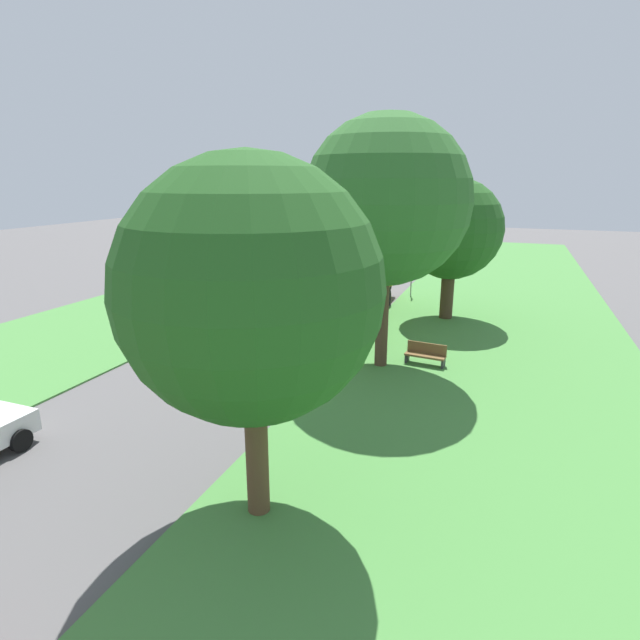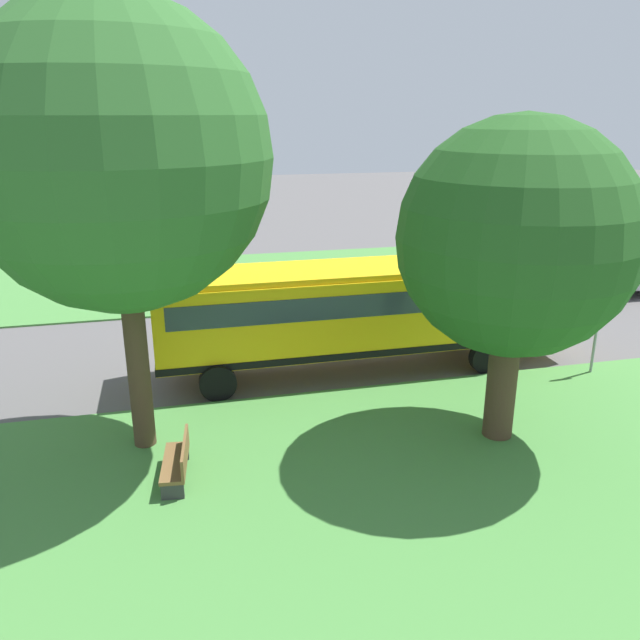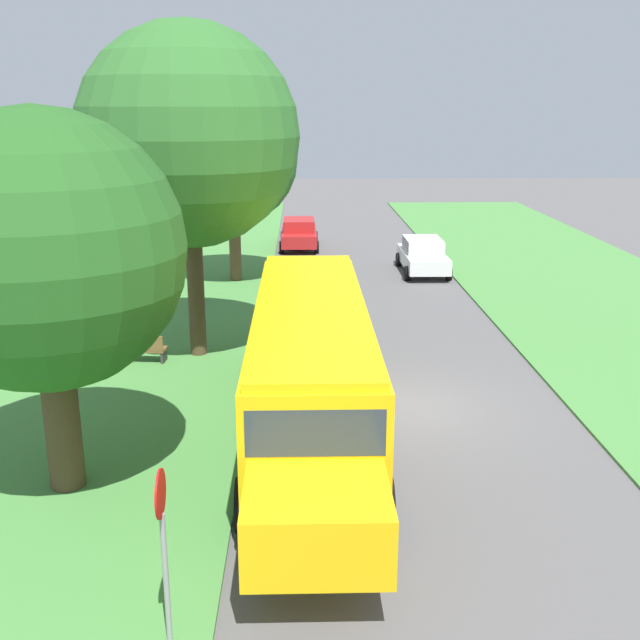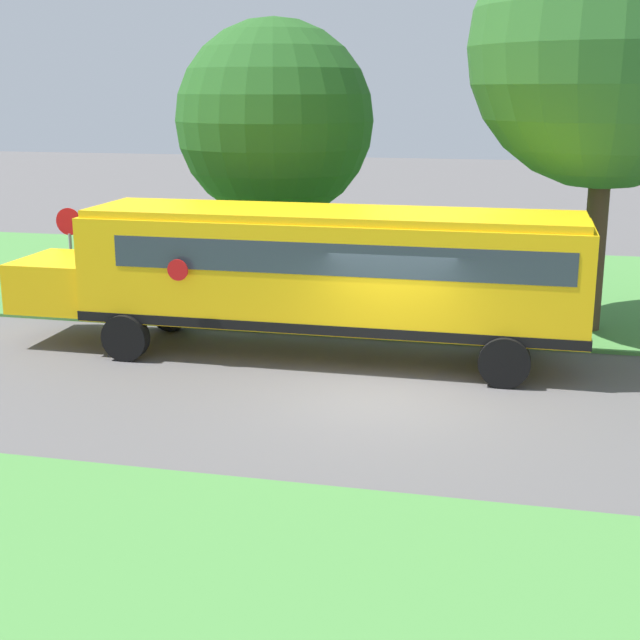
{
  "view_description": "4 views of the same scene",
  "coord_description": "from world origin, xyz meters",
  "px_view_note": "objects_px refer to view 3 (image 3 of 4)",
  "views": [
    {
      "loc": [
        -10.26,
        22.56,
        7.31
      ],
      "look_at": [
        -2.46,
        2.07,
        1.06
      ],
      "focal_mm": 28.0,
      "sensor_mm": 36.0,
      "label": 1
    },
    {
      "loc": [
        -19.24,
        3.17,
        7.34
      ],
      "look_at": [
        -0.87,
        -1.29,
        1.07
      ],
      "focal_mm": 35.0,
      "sensor_mm": 36.0,
      "label": 2
    },
    {
      "loc": [
        -2.71,
        -17.57,
        7.39
      ],
      "look_at": [
        -2.21,
        1.57,
        1.84
      ],
      "focal_mm": 42.0,
      "sensor_mm": 36.0,
      "label": 3
    },
    {
      "loc": [
        15.52,
        2.43,
        5.59
      ],
      "look_at": [
        -0.18,
        -1.18,
        1.41
      ],
      "focal_mm": 50.0,
      "sensor_mm": 36.0,
      "label": 4
    }
  ],
  "objects_px": {
    "car_white_nearest": "(423,254)",
    "car_red_middle": "(299,232)",
    "oak_tree_far_end": "(229,156)",
    "park_bench": "(138,349)",
    "school_bus": "(311,357)",
    "oak_tree_beside_bus": "(45,258)",
    "oak_tree_roadside_mid": "(194,134)",
    "stop_sign": "(163,538)"
  },
  "relations": [
    {
      "from": "oak_tree_beside_bus",
      "to": "oak_tree_roadside_mid",
      "type": "distance_m",
      "value": 8.48
    },
    {
      "from": "oak_tree_roadside_mid",
      "to": "oak_tree_beside_bus",
      "type": "bearing_deg",
      "value": -101.67
    },
    {
      "from": "car_white_nearest",
      "to": "stop_sign",
      "type": "xyz_separation_m",
      "value": [
        -7.4,
        -24.14,
        0.86
      ]
    },
    {
      "from": "car_white_nearest",
      "to": "car_red_middle",
      "type": "relative_size",
      "value": 1.0
    },
    {
      "from": "car_white_nearest",
      "to": "oak_tree_far_end",
      "type": "relative_size",
      "value": 0.56
    },
    {
      "from": "oak_tree_roadside_mid",
      "to": "stop_sign",
      "type": "distance_m",
      "value": 13.55
    },
    {
      "from": "oak_tree_far_end",
      "to": "park_bench",
      "type": "xyz_separation_m",
      "value": [
        -1.86,
        -10.67,
        -4.81
      ]
    },
    {
      "from": "car_red_middle",
      "to": "oak_tree_beside_bus",
      "type": "height_order",
      "value": "oak_tree_beside_bus"
    },
    {
      "from": "park_bench",
      "to": "oak_tree_roadside_mid",
      "type": "bearing_deg",
      "value": 19.01
    },
    {
      "from": "car_white_nearest",
      "to": "park_bench",
      "type": "distance_m",
      "value": 15.95
    },
    {
      "from": "school_bus",
      "to": "car_red_middle",
      "type": "distance_m",
      "value": 23.42
    },
    {
      "from": "stop_sign",
      "to": "oak_tree_roadside_mid",
      "type": "bearing_deg",
      "value": 94.87
    },
    {
      "from": "car_white_nearest",
      "to": "stop_sign",
      "type": "distance_m",
      "value": 25.27
    },
    {
      "from": "car_red_middle",
      "to": "oak_tree_far_end",
      "type": "distance_m",
      "value": 9.26
    },
    {
      "from": "school_bus",
      "to": "oak_tree_roadside_mid",
      "type": "bearing_deg",
      "value": 118.99
    },
    {
      "from": "school_bus",
      "to": "car_red_middle",
      "type": "xyz_separation_m",
      "value": [
        -0.3,
        23.4,
        -1.05
      ]
    },
    {
      "from": "car_white_nearest",
      "to": "car_red_middle",
      "type": "distance_m",
      "value": 8.31
    },
    {
      "from": "oak_tree_far_end",
      "to": "car_red_middle",
      "type": "bearing_deg",
      "value": 69.57
    },
    {
      "from": "school_bus",
      "to": "oak_tree_far_end",
      "type": "bearing_deg",
      "value": 101.27
    },
    {
      "from": "school_bus",
      "to": "stop_sign",
      "type": "distance_m",
      "value": 7.2
    },
    {
      "from": "car_red_middle",
      "to": "oak_tree_beside_bus",
      "type": "distance_m",
      "value": 26.44
    },
    {
      "from": "school_bus",
      "to": "car_white_nearest",
      "type": "distance_m",
      "value": 18.09
    },
    {
      "from": "school_bus",
      "to": "car_red_middle",
      "type": "height_order",
      "value": "school_bus"
    },
    {
      "from": "stop_sign",
      "to": "oak_tree_beside_bus",
      "type": "bearing_deg",
      "value": 121.34
    },
    {
      "from": "car_red_middle",
      "to": "oak_tree_roadside_mid",
      "type": "height_order",
      "value": "oak_tree_roadside_mid"
    },
    {
      "from": "car_white_nearest",
      "to": "oak_tree_roadside_mid",
      "type": "height_order",
      "value": "oak_tree_roadside_mid"
    },
    {
      "from": "car_white_nearest",
      "to": "oak_tree_beside_bus",
      "type": "bearing_deg",
      "value": -117.34
    },
    {
      "from": "park_bench",
      "to": "oak_tree_far_end",
      "type": "bearing_deg",
      "value": 80.09
    },
    {
      "from": "school_bus",
      "to": "car_white_nearest",
      "type": "xyz_separation_m",
      "value": [
        5.3,
        17.26,
        -1.05
      ]
    },
    {
      "from": "school_bus",
      "to": "car_white_nearest",
      "type": "bearing_deg",
      "value": 72.94
    },
    {
      "from": "oak_tree_roadside_mid",
      "to": "park_bench",
      "type": "distance_m",
      "value": 6.39
    },
    {
      "from": "car_red_middle",
      "to": "car_white_nearest",
      "type": "bearing_deg",
      "value": -47.62
    },
    {
      "from": "stop_sign",
      "to": "park_bench",
      "type": "xyz_separation_m",
      "value": [
        -2.91,
        11.98,
        -1.26
      ]
    },
    {
      "from": "oak_tree_beside_bus",
      "to": "park_bench",
      "type": "relative_size",
      "value": 4.5
    },
    {
      "from": "school_bus",
      "to": "oak_tree_beside_bus",
      "type": "relative_size",
      "value": 1.68
    },
    {
      "from": "car_red_middle",
      "to": "park_bench",
      "type": "height_order",
      "value": "car_red_middle"
    },
    {
      "from": "school_bus",
      "to": "stop_sign",
      "type": "xyz_separation_m",
      "value": [
        -2.1,
        -6.88,
        -0.19
      ]
    },
    {
      "from": "car_red_middle",
      "to": "stop_sign",
      "type": "relative_size",
      "value": 1.61
    },
    {
      "from": "car_white_nearest",
      "to": "stop_sign",
      "type": "relative_size",
      "value": 1.61
    },
    {
      "from": "oak_tree_beside_bus",
      "to": "stop_sign",
      "type": "bearing_deg",
      "value": -58.66
    },
    {
      "from": "car_red_middle",
      "to": "stop_sign",
      "type": "xyz_separation_m",
      "value": [
        -1.8,
        -30.28,
        0.86
      ]
    },
    {
      "from": "car_white_nearest",
      "to": "oak_tree_beside_bus",
      "type": "relative_size",
      "value": 0.59
    }
  ]
}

